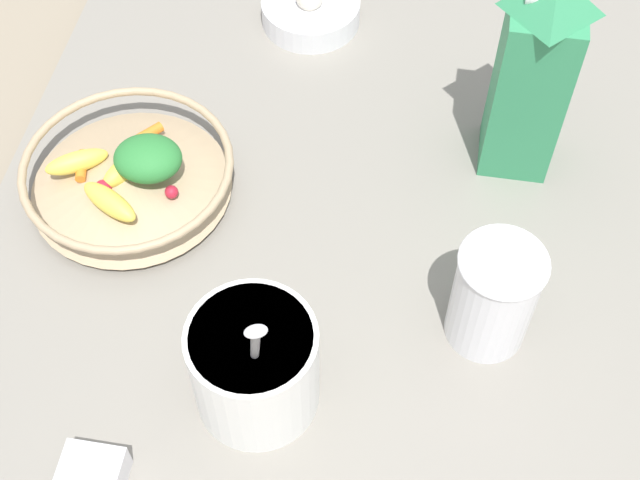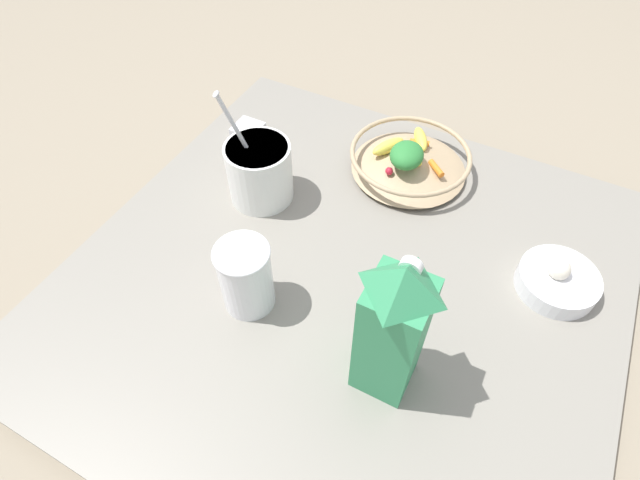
# 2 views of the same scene
# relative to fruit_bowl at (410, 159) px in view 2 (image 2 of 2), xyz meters

# --- Properties ---
(ground_plane) EXTENTS (6.00, 6.00, 0.00)m
(ground_plane) POSITION_rel_fruit_bowl_xyz_m (0.00, 0.30, -0.07)
(ground_plane) COLOR gray
(countertop) EXTENTS (0.93, 0.93, 0.04)m
(countertop) POSITION_rel_fruit_bowl_xyz_m (0.00, 0.30, -0.05)
(countertop) COLOR gray
(countertop) RESTS_ON ground_plane
(fruit_bowl) EXTENTS (0.25, 0.25, 0.09)m
(fruit_bowl) POSITION_rel_fruit_bowl_xyz_m (0.00, 0.00, 0.00)
(fruit_bowl) COLOR tan
(fruit_bowl) RESTS_ON countertop
(milk_carton) EXTENTS (0.08, 0.08, 0.27)m
(milk_carton) POSITION_rel_fruit_bowl_xyz_m (-0.13, 0.44, 0.10)
(milk_carton) COLOR #338C59
(milk_carton) RESTS_ON countertop
(yogurt_tub) EXTENTS (0.13, 0.13, 0.24)m
(yogurt_tub) POSITION_rel_fruit_bowl_xyz_m (0.24, 0.20, 0.03)
(yogurt_tub) COLOR white
(yogurt_tub) RESTS_ON countertop
(drinking_cup) EXTENTS (0.09, 0.09, 0.13)m
(drinking_cup) POSITION_rel_fruit_bowl_xyz_m (0.12, 0.42, 0.03)
(drinking_cup) COLOR white
(drinking_cup) RESTS_ON countertop
(spice_jar) EXTENTS (0.06, 0.06, 0.04)m
(spice_jar) POSITION_rel_fruit_bowl_xyz_m (0.35, 0.06, -0.02)
(spice_jar) COLOR silver
(spice_jar) RESTS_ON countertop
(garlic_bowl) EXTENTS (0.14, 0.14, 0.07)m
(garlic_bowl) POSITION_rel_fruit_bowl_xyz_m (-0.33, 0.16, -0.01)
(garlic_bowl) COLOR white
(garlic_bowl) RESTS_ON countertop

